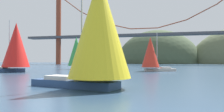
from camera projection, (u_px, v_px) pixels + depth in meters
ground_plane at (41, 84)px, 22.07m from camera, size 360.00×360.00×0.00m
headland_center at (158, 64)px, 151.55m from camera, size 56.54×44.00×45.82m
suspension_bridge at (144, 31)px, 114.37m from camera, size 133.38×6.00×39.77m
sailboat_green_sail at (77, 52)px, 58.98m from camera, size 7.88×7.04×8.80m
sailboat_scarlet_sail at (151, 53)px, 47.89m from camera, size 7.88×4.95×8.38m
sailboat_red_spinnaker at (16, 46)px, 44.80m from camera, size 9.16×5.60×10.65m
sailboat_yellow_sail at (98, 29)px, 18.74m from camera, size 10.15×6.41×10.28m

